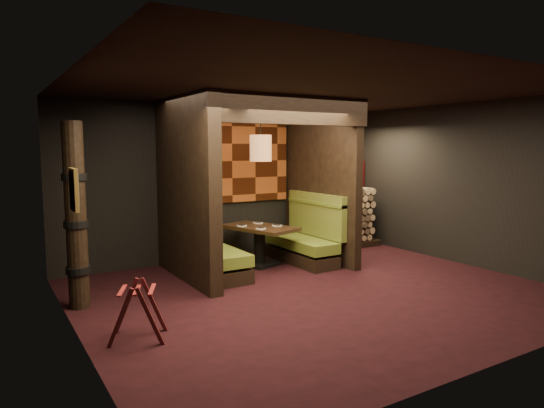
{
  "coord_description": "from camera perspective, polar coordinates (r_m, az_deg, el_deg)",
  "views": [
    {
      "loc": [
        -4.1,
        -5.41,
        2.07
      ],
      "look_at": [
        0.0,
        1.3,
        1.15
      ],
      "focal_mm": 32.0,
      "sensor_mm": 36.0,
      "label": 1
    }
  ],
  "objects": [
    {
      "name": "header_beam",
      "position": [
        7.36,
        2.31,
        11.03
      ],
      "size": [
        2.85,
        0.18,
        0.44
      ],
      "primitive_type": "cube",
      "color": "black",
      "rests_on": "partition_left"
    },
    {
      "name": "dining_table",
      "position": [
        8.54,
        -1.48,
        -4.15
      ],
      "size": [
        1.07,
        1.48,
        0.7
      ],
      "color": "black",
      "rests_on": "floor"
    },
    {
      "name": "lacquer_shelf",
      "position": [
        8.83,
        -7.91,
        0.82
      ],
      "size": [
        0.6,
        0.12,
        0.07
      ],
      "primitive_type": "cube",
      "color": "maroon",
      "rests_on": "wall_back"
    },
    {
      "name": "mosaic_header",
      "position": [
        10.32,
        6.86,
        3.48
      ],
      "size": [
        1.83,
        0.1,
        0.56
      ],
      "primitive_type": "cube",
      "color": "maroon",
      "rests_on": "wall_back"
    },
    {
      "name": "partition_right",
      "position": [
        8.95,
        5.78,
        2.51
      ],
      "size": [
        0.15,
        2.1,
        2.85
      ],
      "primitive_type": "cube",
      "color": "black",
      "rests_on": "floor"
    },
    {
      "name": "totem_column",
      "position": [
        6.65,
        -22.07,
        -1.45
      ],
      "size": [
        0.31,
        0.31,
        2.4
      ],
      "color": "black",
      "rests_on": "floor"
    },
    {
      "name": "luggage_rack",
      "position": [
        5.55,
        -15.52,
        -11.81
      ],
      "size": [
        0.74,
        0.64,
        0.67
      ],
      "color": "#401012",
      "rests_on": "floor"
    },
    {
      "name": "framed_picture",
      "position": [
        5.6,
        -22.26,
        1.57
      ],
      "size": [
        0.05,
        0.36,
        0.46
      ],
      "color": "olive",
      "rests_on": "wall_left"
    },
    {
      "name": "pendant_lamp",
      "position": [
        8.35,
        -1.34,
        6.59
      ],
      "size": [
        0.37,
        0.37,
        1.02
      ],
      "color": "#A26738",
      "rests_on": "ceiling"
    },
    {
      "name": "ceiling",
      "position": [
        6.83,
        5.85,
        13.28
      ],
      "size": [
        6.5,
        5.5,
        0.02
      ],
      "primitive_type": "cube",
      "color": "black",
      "rests_on": "ground"
    },
    {
      "name": "wall_left",
      "position": [
        5.51,
        -22.45,
        -0.54
      ],
      "size": [
        0.02,
        5.5,
        2.85
      ],
      "primitive_type": "cube",
      "color": "black",
      "rests_on": "ground"
    },
    {
      "name": "tapa_side_panel",
      "position": [
        7.79,
        -9.82,
        4.96
      ],
      "size": [
        0.04,
        1.85,
        1.45
      ],
      "primitive_type": "cube",
      "color": "#AE501E",
      "rests_on": "partition_left"
    },
    {
      "name": "wall_front",
      "position": [
        4.92,
        25.47,
        -1.5
      ],
      "size": [
        6.5,
        0.02,
        2.85
      ],
      "primitive_type": "cube",
      "color": "black",
      "rests_on": "ground"
    },
    {
      "name": "wall_back",
      "position": [
        9.16,
        -4.77,
        2.61
      ],
      "size": [
        6.5,
        0.02,
        2.85
      ],
      "primitive_type": "cube",
      "color": "black",
      "rests_on": "ground"
    },
    {
      "name": "bay_front_post",
      "position": [
        9.21,
        5.25,
        2.63
      ],
      "size": [
        0.08,
        0.08,
        2.85
      ],
      "primitive_type": "cube",
      "color": "black",
      "rests_on": "floor"
    },
    {
      "name": "wall_right",
      "position": [
        9.15,
        22.22,
        2.14
      ],
      "size": [
        0.02,
        5.5,
        2.85
      ],
      "primitive_type": "cube",
      "color": "black",
      "rests_on": "ground"
    },
    {
      "name": "floor",
      "position": [
        7.1,
        5.57,
        -10.4
      ],
      "size": [
        6.5,
        5.5,
        0.02
      ],
      "primitive_type": "cube",
      "color": "black",
      "rests_on": "ground"
    },
    {
      "name": "place_settings",
      "position": [
        8.5,
        -1.49,
        -2.53
      ],
      "size": [
        0.71,
        0.74,
        0.03
      ],
      "color": "white",
      "rests_on": "dining_table"
    },
    {
      "name": "tapa_back_panel",
      "position": [
        9.09,
        -4.79,
        5.07
      ],
      "size": [
        2.4,
        0.06,
        1.55
      ],
      "primitive_type": "cube",
      "color": "#AE501E",
      "rests_on": "wall_back"
    },
    {
      "name": "booth_bench_left",
      "position": [
        7.9,
        -7.33,
        -5.58
      ],
      "size": [
        0.68,
        1.6,
        1.14
      ],
      "color": "black",
      "rests_on": "floor"
    },
    {
      "name": "firewood_stack",
      "position": [
        10.15,
        7.95,
        -1.65
      ],
      "size": [
        1.73,
        0.7,
        1.22
      ],
      "color": "black",
      "rests_on": "floor"
    },
    {
      "name": "partition_left",
      "position": [
        7.6,
        -10.11,
        1.71
      ],
      "size": [
        0.2,
        2.2,
        2.85
      ],
      "primitive_type": "cube",
      "color": "black",
      "rests_on": "floor"
    },
    {
      "name": "booth_bench_right",
      "position": [
        8.83,
        3.99,
        -4.25
      ],
      "size": [
        0.68,
        1.6,
        1.14
      ],
      "color": "black",
      "rests_on": "floor"
    }
  ]
}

